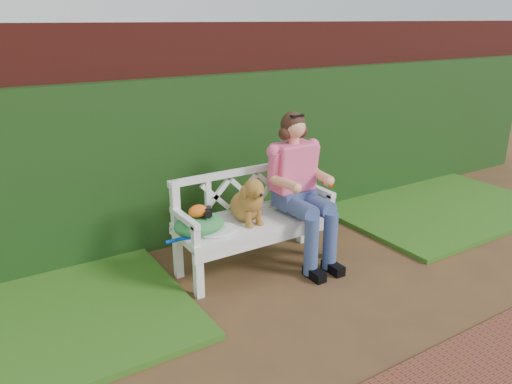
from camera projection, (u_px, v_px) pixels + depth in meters
ground at (332, 292)px, 4.30m from camera, size 60.00×60.00×0.00m
brick_wall at (223, 128)px, 5.46m from camera, size 10.00×0.30×2.20m
ivy_hedge at (234, 154)px, 5.36m from camera, size 10.00×0.18×1.70m
grass_left at (13, 324)px, 3.81m from camera, size 2.60×2.00×0.05m
grass_right at (433, 206)px, 6.22m from camera, size 2.60×2.00×0.05m
garden_bench at (256, 243)px, 4.68m from camera, size 1.62×0.73×0.48m
seated_woman at (296, 188)px, 4.72m from camera, size 0.87×0.98×1.42m
dog at (247, 199)px, 4.49m from camera, size 0.32×0.42×0.44m
tennis_racket at (214, 231)px, 4.31m from camera, size 0.73×0.42×0.03m
green_bag at (199, 224)px, 4.30m from camera, size 0.49×0.39×0.16m
camera_item at (205, 212)px, 4.26m from camera, size 0.14×0.12×0.08m
baseball_glove at (198, 211)px, 4.23m from camera, size 0.19×0.16×0.11m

